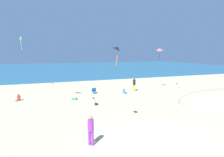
% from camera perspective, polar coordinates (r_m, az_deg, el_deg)
% --- Properties ---
extents(ground_plane, '(120.00, 120.00, 0.00)m').
position_cam_1_polar(ground_plane, '(19.31, -3.47, -6.18)').
color(ground_plane, '#C6B58C').
extents(ocean_water, '(120.00, 60.00, 0.05)m').
position_cam_1_polar(ocean_water, '(60.89, -14.84, 3.24)').
color(ocean_water, '#236084').
rests_on(ocean_water, ground_plane).
extents(beach_chair_far_right, '(0.55, 0.67, 0.63)m').
position_cam_1_polar(beach_chair_far_right, '(21.70, -5.60, -3.86)').
color(beach_chair_far_right, '#2370B2').
rests_on(beach_chair_far_right, ground_plane).
extents(cooler_box, '(0.59, 0.54, 0.27)m').
position_cam_1_polar(cooler_box, '(19.04, -11.75, -6.11)').
color(cooler_box, '#339956').
rests_on(cooler_box, ground_plane).
extents(person_0, '(0.43, 0.43, 1.66)m').
position_cam_1_polar(person_0, '(22.73, 6.98, -1.62)').
color(person_0, yellow).
rests_on(person_0, ground_plane).
extents(person_1, '(0.67, 0.51, 0.75)m').
position_cam_1_polar(person_1, '(16.80, -5.73, -7.37)').
color(person_1, white).
rests_on(person_1, ground_plane).
extents(person_2, '(0.54, 0.58, 0.65)m').
position_cam_1_polar(person_2, '(21.47, 3.85, -4.09)').
color(person_2, '#19ADB2').
rests_on(person_2, ground_plane).
extents(person_3, '(0.44, 0.44, 1.57)m').
position_cam_1_polar(person_3, '(9.63, -6.68, -15.29)').
color(person_3, purple).
rests_on(person_3, ground_plane).
extents(person_4, '(0.57, 0.59, 0.68)m').
position_cam_1_polar(person_4, '(20.45, -27.31, -5.54)').
color(person_4, red).
rests_on(person_4, ground_plane).
extents(kite_pink, '(0.80, 0.66, 1.55)m').
position_cam_1_polar(kite_pink, '(24.25, 14.68, 8.77)').
color(kite_pink, pink).
extents(kite_black, '(0.56, 0.63, 1.18)m').
position_cam_1_polar(kite_black, '(10.67, 1.72, 9.42)').
color(kite_black, black).
extents(kite_green, '(0.35, 0.56, 1.71)m').
position_cam_1_polar(kite_green, '(26.02, -26.74, 10.98)').
color(kite_green, green).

